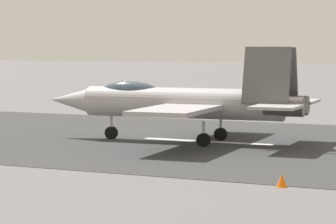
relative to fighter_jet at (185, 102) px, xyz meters
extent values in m
plane|color=slate|center=(-0.78, -0.82, -2.37)|extent=(400.00, 400.00, 0.00)
cube|color=#373838|center=(-0.78, -0.82, -2.36)|extent=(240.00, 26.00, 0.02)
cube|color=white|center=(-1.05, -0.82, -2.34)|extent=(8.00, 0.70, 0.00)
cylinder|color=#ADA9AD|center=(0.13, 0.01, -0.08)|extent=(11.99, 2.69, 1.77)
cone|color=#ADA9AD|center=(7.42, 0.57, -0.08)|extent=(2.85, 1.71, 1.51)
ellipsoid|color=#3F5160|center=(3.47, 0.27, 0.59)|extent=(3.67, 1.37, 1.10)
cylinder|color=#47423D|center=(-5.99, 0.09, -0.08)|extent=(2.28, 1.27, 1.10)
cylinder|color=#47423D|center=(-5.91, -1.01, -0.08)|extent=(2.28, 1.27, 1.10)
cube|color=#ADA9AD|center=(-1.17, 3.89, -0.18)|extent=(3.87, 6.41, 0.24)
cube|color=#ADA9AD|center=(-0.56, -4.03, -0.18)|extent=(3.87, 6.41, 0.24)
cube|color=#ADA9AD|center=(-6.13, 1.93, 0.02)|extent=(2.61, 2.98, 0.16)
cube|color=#ADA9AD|center=(-5.76, -2.85, 0.02)|extent=(2.61, 2.98, 0.16)
cube|color=#595658|center=(-5.11, 0.51, 1.62)|extent=(2.67, 1.14, 3.14)
cube|color=#595658|center=(-4.97, -1.29, 1.62)|extent=(2.67, 1.14, 3.14)
cylinder|color=silver|center=(4.69, 0.36, -1.67)|extent=(0.18, 0.18, 1.40)
cylinder|color=black|center=(4.69, 0.36, -1.99)|extent=(0.78, 0.36, 0.76)
cylinder|color=silver|center=(-1.79, 1.47, -1.67)|extent=(0.18, 0.18, 1.40)
cylinder|color=black|center=(-1.79, 1.47, -1.99)|extent=(0.78, 0.36, 0.76)
cylinder|color=silver|center=(-1.54, -1.72, -1.67)|extent=(0.18, 0.18, 1.40)
cylinder|color=black|center=(-1.54, -1.72, -1.99)|extent=(0.78, 0.36, 0.76)
cone|color=orange|center=(-9.76, 12.34, -2.09)|extent=(0.44, 0.44, 0.55)
camera|label=1|loc=(-19.87, 44.33, 3.31)|focal=89.98mm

